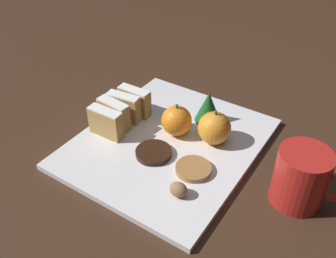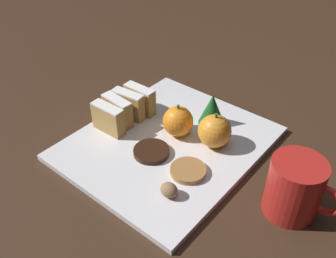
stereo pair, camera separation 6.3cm
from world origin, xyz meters
name	(u,v)px [view 1 (the left image)]	position (x,y,z in m)	size (l,w,h in m)	color
ground_plane	(168,145)	(0.00, 0.00, 0.00)	(6.00, 6.00, 0.00)	#382316
serving_platter	(168,143)	(0.00, 0.00, 0.01)	(0.33, 0.39, 0.01)	white
stollen_slice_front	(106,123)	(-0.12, -0.05, 0.04)	(0.07, 0.03, 0.06)	tan
stollen_slice_second	(114,114)	(-0.12, -0.02, 0.04)	(0.07, 0.03, 0.06)	tan
stollen_slice_third	(124,107)	(-0.12, 0.01, 0.04)	(0.08, 0.03, 0.06)	tan
stollen_slice_fourth	(134,101)	(-0.12, 0.04, 0.04)	(0.07, 0.03, 0.06)	tan
orange_near	(214,128)	(0.08, 0.05, 0.04)	(0.07, 0.07, 0.07)	orange
orange_far	(178,121)	(0.00, 0.03, 0.04)	(0.06, 0.06, 0.07)	orange
walnut	(179,190)	(0.09, -0.11, 0.03)	(0.03, 0.03, 0.03)	#8E6B47
chocolate_cookie	(155,153)	(0.00, -0.05, 0.02)	(0.07, 0.07, 0.01)	black
gingerbread_cookie	(193,169)	(0.09, -0.05, 0.02)	(0.07, 0.07, 0.01)	#A3703D
evergreen_sprig	(208,107)	(0.03, 0.11, 0.05)	(0.06, 0.06, 0.07)	#195623
coffee_mug	(302,176)	(0.26, 0.00, 0.05)	(0.12, 0.09, 0.10)	red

